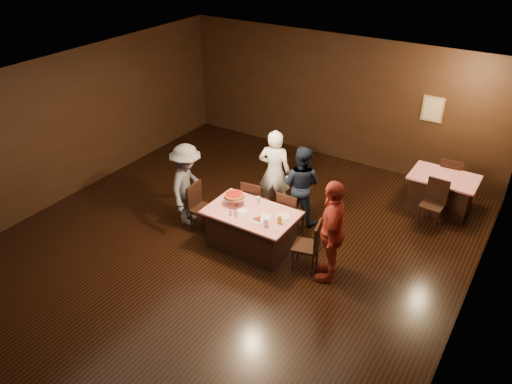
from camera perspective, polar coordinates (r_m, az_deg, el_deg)
room at (r=7.85m, az=-5.51°, el=4.60°), size 10.00×10.04×3.02m
main_table at (r=9.04m, az=-0.51°, el=-4.34°), size 1.60×1.00×0.77m
back_table at (r=10.84m, az=20.40°, el=-0.11°), size 1.30×0.90×0.77m
chair_far_left at (r=9.71m, az=-0.09°, el=-1.06°), size 0.47×0.47×0.95m
chair_far_right at (r=9.37m, az=4.04°, el=-2.42°), size 0.43×0.43×0.95m
chair_end_left at (r=9.54m, az=-6.07°, el=-1.86°), size 0.43×0.43×0.95m
chair_end_right at (r=8.55m, az=5.72°, el=-6.07°), size 0.50×0.50×0.95m
chair_back_near at (r=10.19m, az=19.51°, el=-1.35°), size 0.44×0.44×0.95m
chair_back_far at (r=11.32m, az=21.23°, el=1.58°), size 0.46×0.46×0.95m
diner_white_jacket at (r=9.88m, az=2.13°, el=2.29°), size 0.74×0.58×1.78m
diner_navy_hoodie at (r=9.64m, az=5.16°, el=0.82°), size 0.83×0.68×1.61m
diner_grey_knit at (r=9.64m, az=-7.88°, el=0.82°), size 0.93×1.22×1.66m
diner_red_shirt at (r=8.17m, az=8.65°, el=-4.43°), size 0.80×1.17×1.84m
pizza_stand at (r=8.96m, az=-2.50°, el=-0.42°), size 0.38×0.38×0.22m
plate_with_slice at (r=8.58m, az=0.23°, el=-3.17°), size 0.25×0.25×0.06m
plate_empty at (r=8.70m, az=3.06°, el=-2.84°), size 0.25×0.25×0.01m
glass_front_right at (r=8.42m, az=1.13°, el=-3.54°), size 0.08×0.08×0.14m
glass_amber at (r=8.50m, az=2.70°, el=-3.20°), size 0.08×0.08×0.14m
glass_back at (r=9.03m, az=0.24°, el=-0.96°), size 0.08×0.08×0.14m
condiments at (r=8.69m, az=-2.54°, el=-2.52°), size 0.17×0.10×0.09m
napkin_center at (r=8.70m, az=1.14°, el=-2.84°), size 0.19×0.19×0.01m
napkin_left at (r=8.86m, az=-1.51°, el=-2.13°), size 0.21×0.21×0.01m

